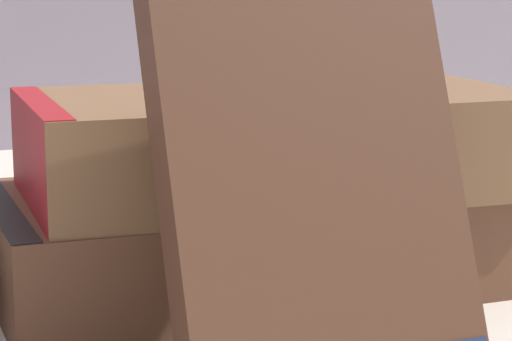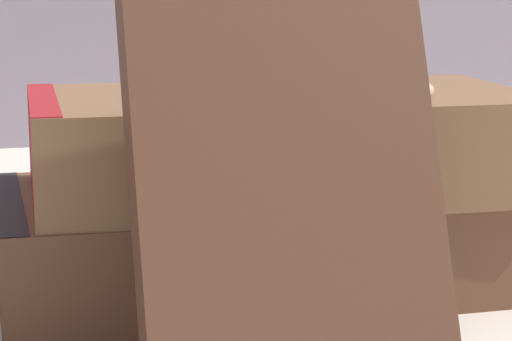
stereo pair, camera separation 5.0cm
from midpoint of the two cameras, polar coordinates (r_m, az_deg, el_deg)
ground_plane at (r=0.45m, az=1.40°, el=-8.43°), size 3.00×3.00×0.00m
book_flat_bottom at (r=0.50m, az=2.98°, el=-3.56°), size 0.25×0.13×0.05m
book_flat_top at (r=0.48m, az=3.73°, el=1.43°), size 0.23×0.12×0.05m
book_leaning_front at (r=0.38m, az=5.48°, el=-1.31°), size 0.11×0.08×0.15m
pocket_watch at (r=0.48m, az=8.84°, el=4.30°), size 0.06×0.06×0.01m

